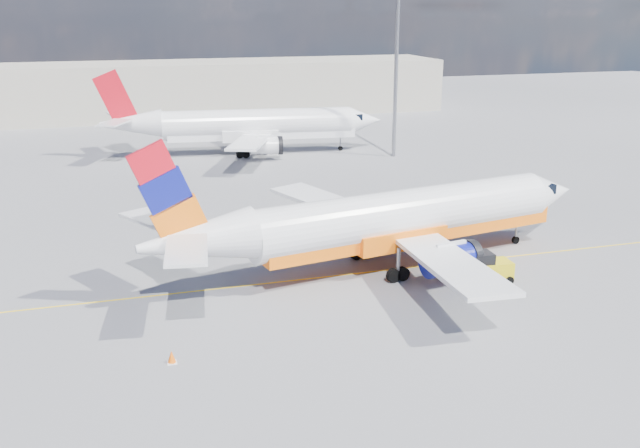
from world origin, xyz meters
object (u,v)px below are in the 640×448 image
object	(u,v)px
main_jet	(392,220)
traffic_cone	(172,357)
gse_tug	(487,268)
second_jet	(249,125)

from	to	relation	value
main_jet	traffic_cone	world-z (taller)	main_jet
main_jet	gse_tug	xyz separation A→B (m)	(4.69, -4.09, -2.30)
main_jet	second_jet	xyz separation A→B (m)	(-1.47, 39.04, 0.02)
traffic_cone	main_jet	bearing A→B (deg)	31.43
main_jet	second_jet	bearing A→B (deg)	81.76
second_jet	traffic_cone	world-z (taller)	second_jet
main_jet	traffic_cone	distance (m)	17.60
second_jet	traffic_cone	distance (m)	49.99
second_jet	gse_tug	bearing A→B (deg)	-75.19
second_jet	traffic_cone	xyz separation A→B (m)	(-13.35, -48.09, -2.93)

